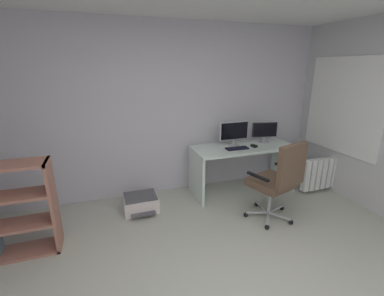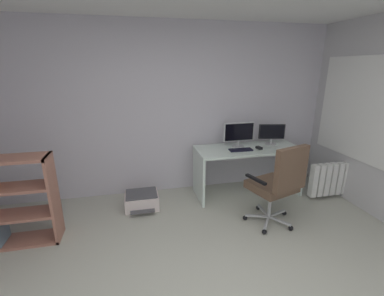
% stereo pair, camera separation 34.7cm
% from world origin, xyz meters
% --- Properties ---
extents(wall_back, '(5.06, 0.10, 2.57)m').
position_xyz_m(wall_back, '(0.00, 2.64, 1.29)').
color(wall_back, silver).
rests_on(wall_back, ground).
extents(window_pane, '(0.01, 1.23, 1.33)m').
position_xyz_m(window_pane, '(2.53, 1.74, 1.37)').
color(window_pane, white).
extents(window_frame, '(0.02, 1.31, 1.41)m').
position_xyz_m(window_frame, '(2.52, 1.74, 1.37)').
color(window_frame, white).
extents(desk, '(1.60, 0.65, 0.75)m').
position_xyz_m(desk, '(1.14, 2.18, 0.56)').
color(desk, white).
rests_on(desk, ground).
extents(monitor_main, '(0.49, 0.18, 0.38)m').
position_xyz_m(monitor_main, '(1.01, 2.28, 0.97)').
color(monitor_main, '#B2B5B7').
rests_on(monitor_main, desk).
extents(monitor_secondary, '(0.40, 0.18, 0.32)m').
position_xyz_m(monitor_secondary, '(1.56, 2.28, 0.94)').
color(monitor_secondary, '#B2B5B7').
rests_on(monitor_secondary, desk).
extents(keyboard, '(0.34, 0.14, 0.02)m').
position_xyz_m(keyboard, '(0.97, 2.09, 0.76)').
color(keyboard, black).
rests_on(keyboard, desk).
extents(computer_mouse, '(0.08, 0.11, 0.03)m').
position_xyz_m(computer_mouse, '(1.27, 2.10, 0.77)').
color(computer_mouse, black).
rests_on(computer_mouse, desk).
extents(office_chair, '(0.66, 0.68, 1.08)m').
position_xyz_m(office_chair, '(1.12, 1.25, 0.60)').
color(office_chair, '#B7BABC').
rests_on(office_chair, ground).
extents(bookshelf, '(0.90, 0.31, 1.02)m').
position_xyz_m(bookshelf, '(-2.02, 1.59, 0.50)').
color(bookshelf, '#A46956').
rests_on(bookshelf, ground).
extents(printer, '(0.47, 0.45, 0.23)m').
position_xyz_m(printer, '(-0.50, 2.07, 0.11)').
color(printer, silver).
rests_on(printer, ground).
extents(radiator, '(0.94, 0.10, 0.50)m').
position_xyz_m(radiator, '(2.43, 1.74, 0.31)').
color(radiator, white).
rests_on(radiator, ground).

